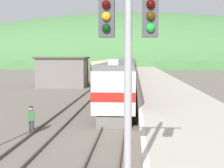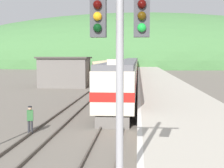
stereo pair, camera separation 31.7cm
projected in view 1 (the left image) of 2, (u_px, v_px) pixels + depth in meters
name	position (u px, v px, depth m)	size (l,w,h in m)	color
track_main	(129.00, 75.00, 74.69)	(1.52, 180.00, 0.16)	#4C443D
track_siding	(112.00, 75.00, 74.97)	(1.51, 180.00, 0.16)	#4C443D
platform	(154.00, 80.00, 54.44)	(6.37, 140.00, 1.15)	#BCB5A5
distant_hills	(131.00, 66.00, 148.48)	(203.19, 91.44, 48.76)	#477A42
station_shed	(63.00, 72.00, 46.75)	(7.58, 5.25, 4.54)	slate
express_train_lead_car	(120.00, 81.00, 30.12)	(2.88, 21.70, 4.44)	black
carriage_second	(126.00, 70.00, 53.24)	(2.87, 22.60, 4.08)	black
carriage_third	(129.00, 66.00, 76.56)	(2.87, 22.60, 4.08)	black
carriage_fourth	(130.00, 64.00, 99.89)	(2.87, 22.60, 4.08)	black
siding_train	(108.00, 70.00, 62.78)	(2.90, 30.57, 3.82)	black
signal_mast_main	(128.00, 55.00, 7.95)	(2.20, 0.42, 7.12)	#9E9EA3
track_worker	(31.00, 118.00, 18.45)	(0.40, 0.30, 1.68)	#2D2D33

